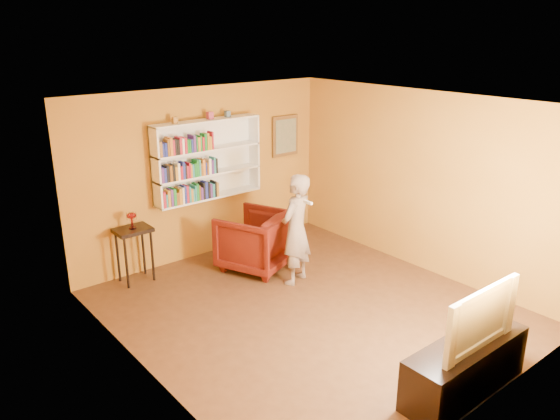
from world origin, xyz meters
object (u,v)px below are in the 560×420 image
object	(u,v)px
armchair	(255,241)
ruby_lustre	(132,217)
bookshelf	(206,159)
console_table	(133,238)
tv_cabinet	(465,367)
person	(296,229)
television	(472,315)

from	to	relation	value
armchair	ruby_lustre	bearing A→B (deg)	-46.81
bookshelf	ruby_lustre	size ratio (longest dim) A/B	7.60
console_table	tv_cabinet	world-z (taller)	console_table
bookshelf	person	bearing A→B (deg)	-75.57
tv_cabinet	television	xyz separation A→B (m)	(0.00, 0.00, 0.60)
armchair	person	bearing A→B (deg)	79.45
ruby_lustre	person	bearing A→B (deg)	-39.95
ruby_lustre	television	distance (m)	4.73
armchair	person	xyz separation A→B (m)	(0.16, -0.76, 0.36)
ruby_lustre	person	size ratio (longest dim) A/B	0.15
bookshelf	person	xyz separation A→B (m)	(0.43, -1.66, -0.78)
ruby_lustre	armchair	bearing A→B (deg)	-24.42
tv_cabinet	television	distance (m)	0.60
person	tv_cabinet	size ratio (longest dim) A/B	1.04
bookshelf	console_table	distance (m)	1.65
armchair	tv_cabinet	xyz separation A→B (m)	(-0.17, -3.76, -0.17)
tv_cabinet	television	bearing A→B (deg)	0.00
ruby_lustre	tv_cabinet	world-z (taller)	ruby_lustre
ruby_lustre	tv_cabinet	distance (m)	4.78
person	console_table	bearing A→B (deg)	-59.77
bookshelf	television	size ratio (longest dim) A/B	1.61
bookshelf	tv_cabinet	bearing A→B (deg)	-88.86
bookshelf	ruby_lustre	bearing A→B (deg)	-173.31
ruby_lustre	tv_cabinet	size ratio (longest dim) A/B	0.15
bookshelf	armchair	bearing A→B (deg)	-73.43
console_table	armchair	world-z (taller)	armchair
console_table	television	world-z (taller)	television
console_table	television	xyz separation A→B (m)	(1.45, -4.50, 0.20)
television	ruby_lustre	bearing A→B (deg)	108.35
ruby_lustre	television	world-z (taller)	television
tv_cabinet	bookshelf	bearing A→B (deg)	91.14
armchair	television	size ratio (longest dim) A/B	0.88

